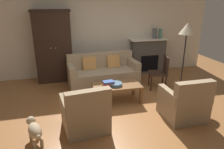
% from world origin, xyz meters
% --- Properties ---
extents(ground_plane, '(9.60, 9.60, 0.00)m').
position_xyz_m(ground_plane, '(0.00, 0.00, 0.00)').
color(ground_plane, '#9E6638').
extents(back_wall, '(7.20, 0.10, 2.80)m').
position_xyz_m(back_wall, '(0.00, 2.55, 1.40)').
color(back_wall, silver).
rests_on(back_wall, ground).
extents(fireplace, '(1.26, 0.48, 1.12)m').
position_xyz_m(fireplace, '(1.55, 2.30, 0.57)').
color(fireplace, '#4C4947').
rests_on(fireplace, ground).
extents(armoire, '(1.06, 0.57, 2.03)m').
position_xyz_m(armoire, '(-1.40, 2.22, 1.02)').
color(armoire, black).
rests_on(armoire, ground).
extents(couch, '(1.97, 0.97, 0.86)m').
position_xyz_m(couch, '(-0.10, 1.55, 0.32)').
color(couch, tan).
rests_on(couch, ground).
extents(coffee_table, '(1.10, 0.60, 0.42)m').
position_xyz_m(coffee_table, '(-0.01, 0.41, 0.37)').
color(coffee_table, brown).
rests_on(coffee_table, ground).
extents(fruit_bowl, '(0.31, 0.31, 0.07)m').
position_xyz_m(fruit_bowl, '(-0.05, 0.37, 0.45)').
color(fruit_bowl, slate).
rests_on(fruit_bowl, coffee_table).
extents(book_stack, '(0.27, 0.20, 0.12)m').
position_xyz_m(book_stack, '(-0.21, 0.38, 0.48)').
color(book_stack, gold).
rests_on(book_stack, coffee_table).
extents(mantel_vase_slate, '(0.14, 0.14, 0.32)m').
position_xyz_m(mantel_vase_slate, '(1.73, 2.28, 1.28)').
color(mantel_vase_slate, '#565B66').
rests_on(mantel_vase_slate, fireplace).
extents(mantel_vase_jade, '(0.11, 0.11, 0.30)m').
position_xyz_m(mantel_vase_jade, '(1.93, 2.28, 1.27)').
color(mantel_vase_jade, slate).
rests_on(mantel_vase_jade, fireplace).
extents(armchair_near_left, '(0.87, 0.87, 0.88)m').
position_xyz_m(armchair_near_left, '(-0.84, -0.56, 0.32)').
color(armchair_near_left, '#997F60').
rests_on(armchair_near_left, ground).
extents(armchair_near_right, '(0.79, 0.78, 0.88)m').
position_xyz_m(armchair_near_right, '(1.10, -0.62, 0.32)').
color(armchair_near_right, '#997F60').
rests_on(armchair_near_right, ground).
extents(side_chair_wooden, '(0.54, 0.54, 0.90)m').
position_xyz_m(side_chair_wooden, '(1.34, 0.89, 0.51)').
color(side_chair_wooden, black).
rests_on(side_chair_wooden, ground).
extents(floor_lamp, '(0.36, 0.36, 1.78)m').
position_xyz_m(floor_lamp, '(1.63, 0.38, 1.54)').
color(floor_lamp, black).
rests_on(floor_lamp, ground).
extents(dog, '(0.32, 0.55, 0.39)m').
position_xyz_m(dog, '(-1.70, -0.74, 0.25)').
color(dog, tan).
rests_on(dog, ground).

